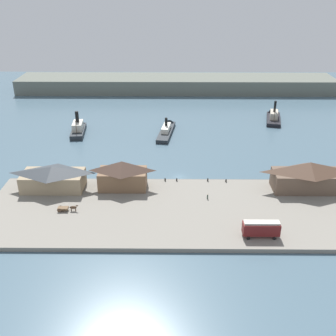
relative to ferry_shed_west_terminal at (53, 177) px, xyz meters
The scene contains 17 objects.
ground_plane 40.36m from the ferry_shed_west_terminal, 14.73° to the left, with size 320.00×320.00×0.00m, color #476070.
quay_promenade 40.73m from the ferry_shed_west_terminal, 16.97° to the right, with size 110.00×36.00×1.20m, color gray.
seawall_edge 39.55m from the ferry_shed_west_terminal, ahead, with size 110.00×0.80×1.00m, color #666159.
ferry_shed_west_terminal is the anchor object (origin of this frame).
ferry_shed_central_terminal 21.27m from the ferry_shed_west_terminal, ahead, with size 14.79×8.15×8.91m.
ferry_shed_customs_shed 77.68m from the ferry_shed_west_terminal, ahead, with size 21.41×8.89×9.16m.
street_tram 63.62m from the ferry_shed_west_terminal, 22.77° to the right, with size 9.20×2.95×4.43m.
horse_cart 14.99m from the ferry_shed_west_terminal, 61.69° to the right, with size 5.77×1.70×1.87m.
pedestrian_near_cart 47.32m from the ferry_shed_west_terminal, ahead, with size 0.39×0.39×1.57m.
mooring_post_west 34.75m from the ferry_shed_west_terminal, ahead, with size 0.44×0.44×0.90m, color black.
mooring_post_center_west 38.42m from the ferry_shed_west_terminal, ahead, with size 0.44×0.44×0.90m, color black.
mooring_post_center_east 48.24m from the ferry_shed_west_terminal, ahead, with size 0.44×0.44×0.90m, color black.
mooring_post_east 53.92m from the ferry_shed_west_terminal, ahead, with size 0.44×0.44×0.90m, color black.
ferry_moored_west 52.09m from the ferry_shed_west_terminal, 93.82° to the left, with size 6.74×18.49×10.94m.
ferry_outer_harbor 63.41m from the ferry_shed_west_terminal, 57.23° to the left, with size 8.04×25.63×8.41m.
ferry_departing_north 108.57m from the ferry_shed_west_terminal, 39.70° to the left, with size 9.67×20.06×11.51m.
far_headland 126.27m from the ferry_shed_west_terminal, 72.13° to the left, with size 180.00×24.00×8.00m, color #60665B.
Camera 1 is at (-2.55, -117.63, 60.55)m, focal length 42.54 mm.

